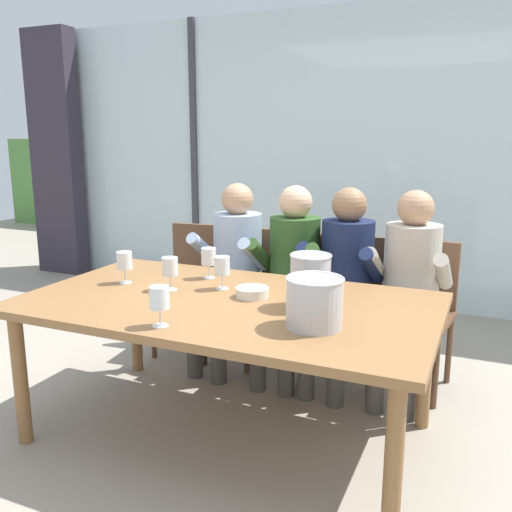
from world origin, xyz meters
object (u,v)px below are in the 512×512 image
chair_right_of_center (347,296)px  wine_glass_spare_empty (209,258)px  person_beige_jumper (409,280)px  tasting_bowl (252,292)px  dining_table (228,313)px  chair_near_curtain (195,277)px  chair_left_of_center (242,283)px  ice_bucket_secondary (310,280)px  person_pale_blue_shirt (232,263)px  wine_glass_by_left_taster (124,262)px  chair_near_window_right (417,302)px  ice_bucket_primary (314,302)px  wine_glass_near_bucket (170,268)px  person_olive_shirt (291,268)px  person_navy_polo (343,274)px  wine_glass_by_right_taster (222,267)px  wine_glass_center_pour (159,299)px  chair_center (291,288)px

chair_right_of_center → wine_glass_spare_empty: size_ratio=5.09×
person_beige_jumper → tasting_bowl: bearing=-128.2°
dining_table → chair_near_curtain: chair_near_curtain is taller
chair_left_of_center → chair_right_of_center: (0.74, -0.01, 0.00)m
chair_left_of_center → ice_bucket_secondary: (0.78, -0.92, 0.33)m
dining_table → person_pale_blue_shirt: 0.93m
person_pale_blue_shirt → wine_glass_spare_empty: person_pale_blue_shirt is taller
chair_left_of_center → wine_glass_by_left_taster: 1.01m
chair_near_window_right → ice_bucket_primary: ice_bucket_primary is taller
person_pale_blue_shirt → wine_glass_near_bucket: bearing=-82.5°
chair_right_of_center → wine_glass_spare_empty: 0.95m
chair_near_window_right → ice_bucket_primary: 1.28m
person_olive_shirt → wine_glass_by_left_taster: size_ratio=6.93×
person_pale_blue_shirt → ice_bucket_primary: (0.90, -1.05, 0.14)m
person_beige_jumper → wine_glass_spare_empty: (-1.03, -0.51, 0.15)m
chair_right_of_center → chair_near_window_right: same height
chair_left_of_center → wine_glass_spare_empty: wine_glass_spare_empty is taller
person_olive_shirt → ice_bucket_secondary: (0.38, -0.79, 0.16)m
chair_near_curtain → person_beige_jumper: bearing=-10.8°
wine_glass_by_left_taster → wine_glass_near_bucket: same height
tasting_bowl → person_navy_polo: bearing=70.8°
chair_near_curtain → tasting_bowl: chair_near_curtain is taller
tasting_bowl → chair_right_of_center: bearing=73.0°
chair_left_of_center → ice_bucket_secondary: bearing=-55.9°
chair_right_of_center → ice_bucket_secondary: ice_bucket_secondary is taller
wine_glass_by_right_taster → wine_glass_center_pour: bearing=-87.9°
chair_center → tasting_bowl: size_ratio=5.37×
wine_glass_by_left_taster → wine_glass_by_right_taster: bearing=10.9°
person_pale_blue_shirt → person_olive_shirt: 0.41m
dining_table → wine_glass_near_bucket: wine_glass_near_bucket is taller
wine_glass_spare_empty → wine_glass_by_right_taster: bearing=-45.0°
person_beige_jumper → wine_glass_near_bucket: size_ratio=6.93×
dining_table → person_beige_jumper: size_ratio=1.67×
wine_glass_by_left_taster → wine_glass_by_right_taster: size_ratio=1.00×
chair_center → wine_glass_spare_empty: 0.78m
ice_bucket_secondary → wine_glass_by_left_taster: size_ratio=1.45×
person_navy_polo → wine_glass_spare_empty: size_ratio=6.93×
wine_glass_center_pour → chair_left_of_center: bearing=101.5°
chair_near_window_right → chair_left_of_center: bearing=-172.2°
wine_glass_near_bucket → wine_glass_by_left_taster: bearing=176.1°
chair_center → person_olive_shirt: (0.04, -0.14, 0.17)m
chair_center → wine_glass_spare_empty: bearing=-109.2°
person_beige_jumper → wine_glass_near_bucket: person_beige_jumper is taller
chair_right_of_center → wine_glass_center_pour: bearing=-115.6°
chair_left_of_center → person_navy_polo: size_ratio=0.73×
person_olive_shirt → wine_glass_by_left_taster: 1.05m
chair_near_window_right → person_olive_shirt: bearing=-161.8°
chair_near_curtain → tasting_bowl: (0.85, -0.90, 0.23)m
chair_left_of_center → ice_bucket_secondary: 1.25m
person_olive_shirt → tasting_bowl: (0.07, -0.76, 0.05)m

